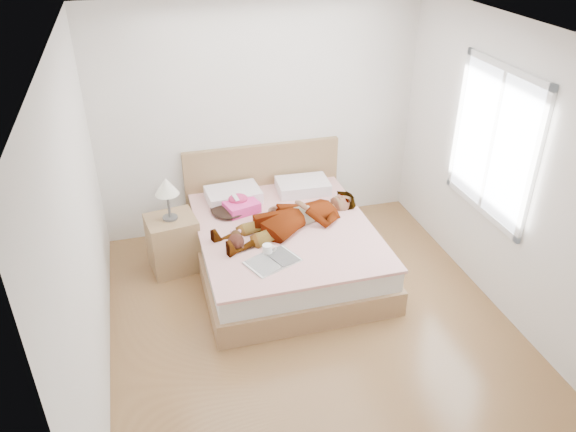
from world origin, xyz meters
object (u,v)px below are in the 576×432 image
object	(u,v)px
bed	(283,242)
plush_toy	(236,240)
phone	(236,198)
towel	(240,205)
nightstand	(173,239)
coffee_mug	(268,250)
woman	(292,214)
magazine	(273,261)

from	to	relation	value
bed	plush_toy	distance (m)	0.70
phone	towel	bearing A→B (deg)	-2.06
plush_toy	towel	bearing A→B (deg)	75.18
towel	nightstand	bearing A→B (deg)	-170.99
plush_toy	nightstand	size ratio (longest dim) A/B	0.25
bed	coffee_mug	xyz separation A→B (m)	(-0.29, -0.51, 0.29)
coffee_mug	woman	bearing A→B (deg)	52.12
woman	plush_toy	bearing A→B (deg)	-86.58
bed	towel	xyz separation A→B (m)	(-0.37, 0.37, 0.31)
nightstand	magazine	bearing A→B (deg)	-46.95
magazine	towel	bearing A→B (deg)	95.39
woman	coffee_mug	distance (m)	0.60
woman	nightstand	world-z (taller)	nightstand
phone	magazine	distance (m)	1.03
towel	nightstand	distance (m)	0.79
phone	magazine	xyz separation A→B (m)	(0.15, -1.01, -0.16)
woman	magazine	distance (m)	0.71
woman	magazine	bearing A→B (deg)	-49.37
nightstand	phone	bearing A→B (deg)	8.43
bed	towel	bearing A→B (deg)	134.75
towel	bed	bearing A→B (deg)	-45.25
phone	nightstand	xyz separation A→B (m)	(-0.70, -0.10, -0.33)
bed	nightstand	xyz separation A→B (m)	(-1.12, 0.26, 0.07)
towel	plush_toy	bearing A→B (deg)	-104.82
towel	magazine	size ratio (longest dim) A/B	0.74
bed	nightstand	world-z (taller)	nightstand
towel	plush_toy	distance (m)	0.70
magazine	nightstand	xyz separation A→B (m)	(-0.84, 0.90, -0.17)
plush_toy	coffee_mug	bearing A→B (deg)	-39.12
woman	bed	bearing A→B (deg)	-136.18
towel	coffee_mug	xyz separation A→B (m)	(0.08, -0.89, -0.02)
bed	magazine	xyz separation A→B (m)	(-0.27, -0.65, 0.24)
phone	bed	world-z (taller)	bed
magazine	coffee_mug	distance (m)	0.14
woman	bed	xyz separation A→B (m)	(-0.08, 0.04, -0.35)
coffee_mug	nightstand	bearing A→B (deg)	137.15
coffee_mug	phone	bearing A→B (deg)	98.61
magazine	phone	bearing A→B (deg)	98.24
coffee_mug	towel	bearing A→B (deg)	95.34
woman	nightstand	distance (m)	1.26
magazine	coffee_mug	size ratio (longest dim) A/B	4.15
towel	plush_toy	xyz separation A→B (m)	(-0.18, -0.68, -0.00)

